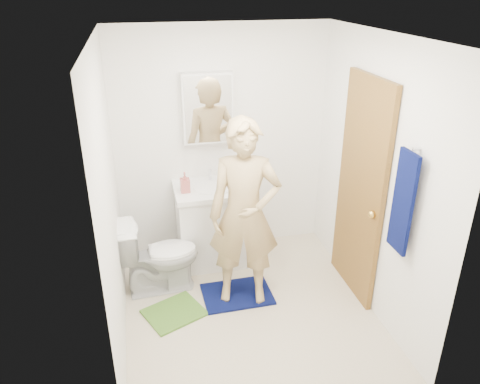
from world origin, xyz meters
name	(u,v)px	position (x,y,z in m)	size (l,w,h in m)	color
floor	(249,310)	(0.00, 0.00, -0.01)	(2.20, 2.40, 0.02)	beige
ceiling	(251,34)	(0.00, 0.00, 2.41)	(2.20, 2.40, 0.02)	white
wall_back	(222,143)	(0.00, 1.21, 1.20)	(2.20, 0.02, 2.40)	white
wall_front	(300,275)	(0.00, -1.21, 1.20)	(2.20, 0.02, 2.40)	white
wall_left	(109,204)	(-1.11, 0.00, 1.20)	(0.02, 2.40, 2.40)	white
wall_right	(375,179)	(1.11, 0.00, 1.20)	(0.02, 2.40, 2.40)	white
vanity_cabinet	(214,226)	(-0.15, 0.91, 0.40)	(0.75, 0.55, 0.80)	white
countertop	(213,189)	(-0.15, 0.91, 0.83)	(0.79, 0.59, 0.05)	white
sink_basin	(213,188)	(-0.15, 0.91, 0.84)	(0.40, 0.40, 0.03)	white
faucet	(210,175)	(-0.15, 1.09, 0.91)	(0.03, 0.03, 0.12)	silver
medicine_cabinet	(207,108)	(-0.15, 1.14, 1.60)	(0.50, 0.12, 0.70)	white
mirror_panel	(208,110)	(-0.15, 1.08, 1.60)	(0.46, 0.01, 0.66)	white
door	(360,191)	(1.07, 0.15, 1.02)	(0.05, 0.80, 2.05)	olive
door_knob	(372,214)	(1.03, -0.17, 0.95)	(0.07, 0.07, 0.07)	gold
towel	(403,203)	(1.03, -0.57, 1.25)	(0.03, 0.24, 0.80)	#070F45
towel_hook	(417,149)	(1.07, -0.57, 1.67)	(0.02, 0.02, 0.06)	silver
toilet	(159,255)	(-0.75, 0.51, 0.37)	(0.42, 0.73, 0.74)	white
bath_mat	(237,294)	(-0.06, 0.23, 0.01)	(0.65, 0.46, 0.02)	#070F45
green_rug	(174,312)	(-0.67, 0.10, 0.01)	(0.49, 0.41, 0.02)	#4F822B
soap_dispenser	(185,182)	(-0.44, 0.86, 0.95)	(0.09, 0.09, 0.20)	#BA5B56
toothbrush_cup	(232,176)	(0.07, 1.03, 0.90)	(0.12, 0.12, 0.10)	#613B83
man	(245,215)	(0.00, 0.18, 0.89)	(0.63, 0.41, 1.73)	tan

